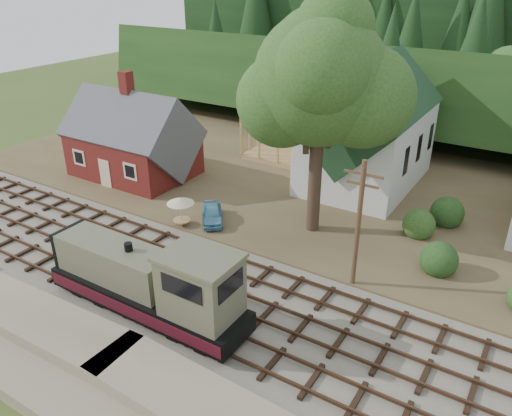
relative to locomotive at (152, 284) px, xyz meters
The scene contains 16 objects.
ground 3.80m from the locomotive, 71.15° to the left, with size 140.00×140.00×0.00m, color #384C1E.
embankment 5.97m from the locomotive, 79.44° to the right, with size 64.00×5.00×1.60m, color #7F7259.
railroad_bed 3.76m from the locomotive, 71.15° to the left, with size 64.00×11.00×0.16m, color #726B5B.
village_flat 21.12m from the locomotive, 87.21° to the left, with size 64.00×26.00×0.30m, color brown.
hillside 45.06m from the locomotive, 88.70° to the left, with size 70.00×28.00×8.00m, color #1E3F19.
ridge 61.05m from the locomotive, 89.04° to the left, with size 80.00×20.00×12.00m, color black.
depot 20.53m from the locomotive, 136.93° to the left, with size 10.80×7.41×9.00m.
church 23.09m from the locomotive, 82.40° to the left, with size 8.40×15.17×13.00m.
timber_frame 25.52m from the locomotive, 101.26° to the left, with size 8.20×6.20×6.99m.
lattice_tower 32.39m from the locomotive, 99.12° to the left, with size 3.20×3.20×12.12m.
big_tree 15.73m from the locomotive, 76.29° to the left, with size 10.90×8.40×14.70m.
telegraph_pole_near 11.67m from the locomotive, 45.63° to the left, with size 2.20×0.28×8.00m.
locomotive is the anchor object (origin of this frame).
car_blue 10.82m from the locomotive, 109.79° to the left, with size 1.47×3.65×1.24m, color #5FACCD.
car_green 21.26m from the locomotive, 141.24° to the left, with size 1.33×3.80×1.25m, color #7BA270.
patio_set 9.94m from the locomotive, 121.23° to the left, with size 1.95×1.95×2.17m.
Camera 1 is at (15.14, -18.54, 17.19)m, focal length 35.00 mm.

